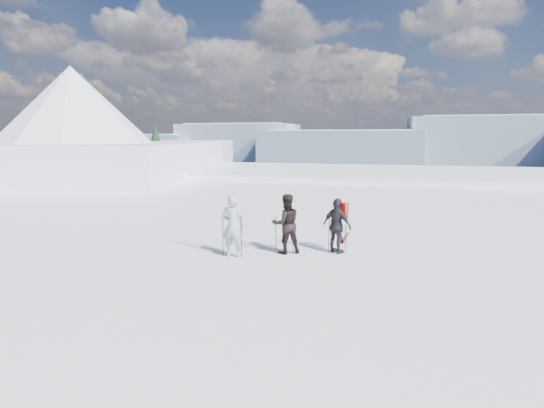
{
  "coord_description": "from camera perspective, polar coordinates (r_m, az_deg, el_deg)",
  "views": [
    {
      "loc": [
        0.76,
        -9.9,
        3.68
      ],
      "look_at": [
        -2.51,
        3.0,
        1.51
      ],
      "focal_mm": 28.0,
      "sensor_mm": 36.0,
      "label": 1
    }
  ],
  "objects": [
    {
      "name": "skier_pack",
      "position": [
        13.42,
        8.74,
        -2.93
      ],
      "size": [
        1.1,
        0.88,
        1.75
      ],
      "primitive_type": "imported",
      "rotation": [
        0.0,
        0.0,
        2.62
      ],
      "color": "black",
      "rests_on": "ground"
    },
    {
      "name": "ski_poles",
      "position": [
        13.14,
        1.94,
        -4.13
      ],
      "size": [
        3.64,
        1.22,
        1.35
      ],
      "color": "black",
      "rests_on": "ground"
    },
    {
      "name": "lake_basin",
      "position": [
        41.19,
        12.77,
        -5.3
      ],
      "size": [
        820.0,
        820.0,
        71.62
      ],
      "color": "white",
      "rests_on": "ground"
    },
    {
      "name": "skier_dark",
      "position": [
        13.25,
        1.9,
        -2.68
      ],
      "size": [
        1.14,
        1.06,
        1.88
      ],
      "primitive_type": "imported",
      "rotation": [
        0.0,
        0.0,
        3.64
      ],
      "color": "black",
      "rests_on": "ground"
    },
    {
      "name": "near_ridge",
      "position": [
        48.35,
        -20.38,
        0.14
      ],
      "size": [
        31.37,
        35.68,
        25.62
      ],
      "color": "white",
      "rests_on": "ground"
    },
    {
      "name": "skis_loose",
      "position": [
        15.58,
        9.56,
        -4.48
      ],
      "size": [
        0.4,
        1.7,
        0.03
      ],
      "color": "black",
      "rests_on": "ground"
    },
    {
      "name": "far_mountain_range",
      "position": [
        465.71,
        17.93,
        7.46
      ],
      "size": [
        770.0,
        110.0,
        53.0
      ],
      "color": "slate",
      "rests_on": "ground"
    },
    {
      "name": "skier_grey",
      "position": [
        12.92,
        -5.28,
        -2.95
      ],
      "size": [
        0.71,
        0.47,
        1.92
      ],
      "primitive_type": "imported",
      "rotation": [
        0.0,
        0.0,
        3.16
      ],
      "color": "#9AA1A8",
      "rests_on": "ground"
    },
    {
      "name": "backpack",
      "position": [
        13.43,
        9.47,
        1.87
      ],
      "size": [
        0.43,
        0.37,
        0.47
      ],
      "primitive_type": "cube",
      "rotation": [
        0.0,
        0.0,
        2.62
      ],
      "color": "red",
      "rests_on": "skier_pack"
    }
  ]
}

